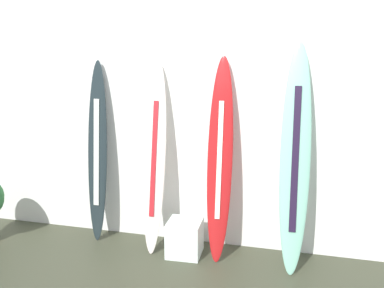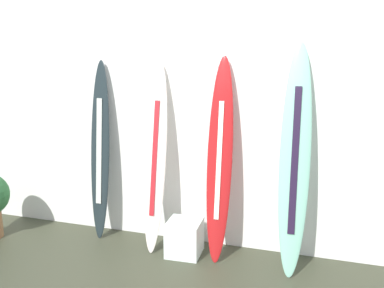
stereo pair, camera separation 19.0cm
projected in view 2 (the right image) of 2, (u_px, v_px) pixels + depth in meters
wall_back at (211, 113)px, 4.24m from camera, size 7.20×0.20×2.80m
surfboard_charcoal at (100, 153)px, 4.43m from camera, size 0.23×0.26×1.93m
surfboard_ivory at (155, 160)px, 4.17m from camera, size 0.24×0.44×1.92m
surfboard_crimson at (220, 160)px, 3.96m from camera, size 0.26×0.43×1.99m
surfboard_seafoam at (295, 160)px, 3.71m from camera, size 0.30×0.50×2.11m
display_block_left at (184, 238)px, 4.16m from camera, size 0.35×0.35×0.35m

